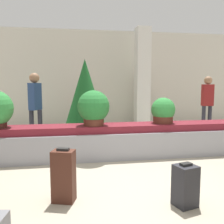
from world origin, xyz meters
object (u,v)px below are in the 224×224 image
object	(u,v)px
suitcase_2	(185,185)
traveler_1	(84,99)
decorated_tree	(85,98)
potted_plant_2	(163,111)
traveler_0	(35,101)
traveler_2	(207,99)
pillar	(142,79)
potted_plant_0	(94,108)
suitcase_4	(64,176)

from	to	relation	value
suitcase_2	traveler_1	bearing A→B (deg)	85.07
traveler_1	decorated_tree	distance (m)	1.42
potted_plant_2	traveler_1	size ratio (longest dim) A/B	0.31
traveler_1	decorated_tree	size ratio (longest dim) A/B	0.82
traveler_0	traveler_2	xyz separation A→B (m)	(4.85, 0.55, -0.03)
pillar	decorated_tree	size ratio (longest dim) A/B	1.57
potted_plant_0	potted_plant_2	distance (m)	1.44
potted_plant_2	traveler_1	xyz separation A→B (m)	(-1.47, 2.58, 0.10)
traveler_1	decorated_tree	bearing A→B (deg)	126.90
pillar	decorated_tree	bearing A→B (deg)	-138.16
potted_plant_0	traveler_0	xyz separation A→B (m)	(-1.28, 1.49, 0.04)
traveler_0	potted_plant_0	bearing A→B (deg)	-112.91
traveler_2	traveler_0	bearing A→B (deg)	-170.32
traveler_2	decorated_tree	xyz separation A→B (m)	(-3.65, -0.80, 0.11)
suitcase_2	traveler_2	distance (m)	5.00
suitcase_2	decorated_tree	xyz separation A→B (m)	(-0.98, 3.35, 0.86)
decorated_tree	traveler_2	bearing A→B (deg)	12.33
suitcase_4	decorated_tree	xyz separation A→B (m)	(0.45, 3.00, 0.78)
suitcase_2	suitcase_4	size ratio (longest dim) A/B	0.78
pillar	traveler_0	xyz separation A→B (m)	(-3.12, -1.47, -0.57)
suitcase_4	suitcase_2	bearing A→B (deg)	3.35
decorated_tree	suitcase_2	bearing A→B (deg)	-73.71
pillar	potted_plant_2	size ratio (longest dim) A/B	6.10
pillar	traveler_2	size ratio (longest dim) A/B	1.92
pillar	traveler_1	size ratio (longest dim) A/B	1.92
suitcase_4	potted_plant_2	world-z (taller)	potted_plant_2
traveler_0	suitcase_4	bearing A→B (deg)	-140.67
traveler_2	potted_plant_2	bearing A→B (deg)	-134.03
suitcase_2	pillar	bearing A→B (deg)	63.57
pillar	potted_plant_2	world-z (taller)	pillar
potted_plant_2	traveler_1	bearing A→B (deg)	119.69
pillar	traveler_1	xyz separation A→B (m)	(-1.87, -0.31, -0.61)
traveler_2	decorated_tree	size ratio (longest dim) A/B	0.82
suitcase_2	traveler_0	bearing A→B (deg)	105.23
suitcase_2	potted_plant_0	world-z (taller)	potted_plant_0
suitcase_4	potted_plant_0	bearing A→B (deg)	90.35
suitcase_2	traveler_1	size ratio (longest dim) A/B	0.32
pillar	potted_plant_2	distance (m)	3.00
suitcase_2	traveler_2	xyz separation A→B (m)	(2.67, 4.15, 0.74)
suitcase_4	traveler_2	xyz separation A→B (m)	(4.10, 3.80, 0.67)
traveler_0	traveler_1	world-z (taller)	traveler_0
traveler_1	decorated_tree	xyz separation A→B (m)	(-0.05, -1.41, 0.11)
suitcase_2	potted_plant_2	world-z (taller)	potted_plant_2
potted_plant_0	decorated_tree	size ratio (longest dim) A/B	0.33
suitcase_2	potted_plant_0	size ratio (longest dim) A/B	0.77
potted_plant_2	decorated_tree	distance (m)	1.94
suitcase_2	traveler_1	xyz separation A→B (m)	(-0.93, 4.76, 0.74)
potted_plant_0	traveler_1	size ratio (longest dim) A/B	0.41
pillar	potted_plant_0	bearing A→B (deg)	-121.72
traveler_0	traveler_2	bearing A→B (deg)	-57.16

